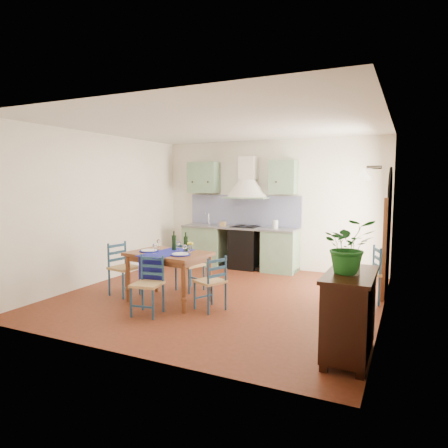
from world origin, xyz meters
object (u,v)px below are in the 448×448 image
(chair_near, at_px, (148,284))
(potted_plant, at_px, (349,246))
(dining_table, at_px, (169,258))
(sideboard, at_px, (349,312))

(chair_near, xyz_separation_m, potted_plant, (2.79, -0.31, 0.79))
(dining_table, distance_m, sideboard, 3.02)
(chair_near, distance_m, potted_plant, 2.92)
(potted_plant, bearing_deg, sideboard, 71.11)
(sideboard, height_order, potted_plant, potted_plant)
(dining_table, relative_size, sideboard, 1.26)
(dining_table, xyz_separation_m, potted_plant, (2.86, -0.95, 0.53))
(chair_near, height_order, potted_plant, potted_plant)
(potted_plant, bearing_deg, dining_table, 161.60)
(chair_near, relative_size, potted_plant, 1.44)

